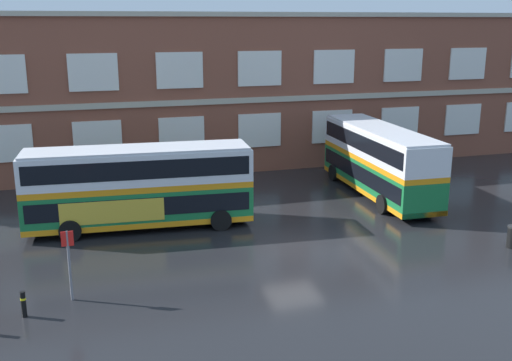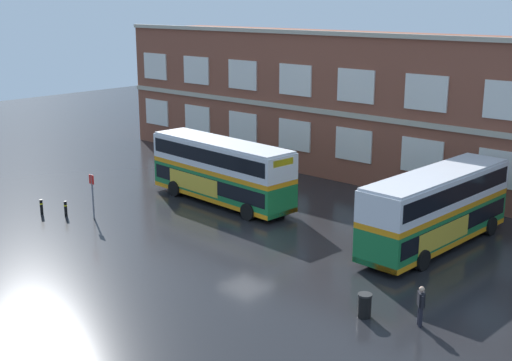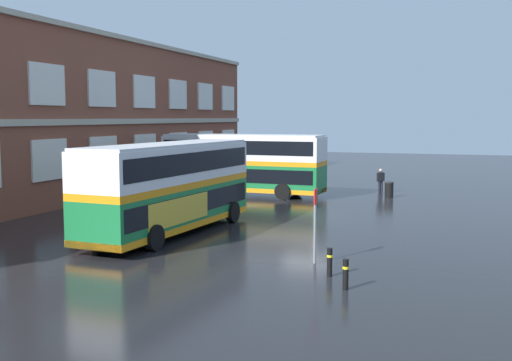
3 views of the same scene
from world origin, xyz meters
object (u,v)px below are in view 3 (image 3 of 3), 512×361
object	(u,v)px
safety_bollard_east	(330,262)
bus_stand_flag	(315,218)
waiting_passenger	(381,180)
station_litter_bin	(389,190)
safety_bollard_west	(346,274)
double_decker_middle	(243,163)
double_decker_near	(170,186)

from	to	relation	value
safety_bollard_east	bus_stand_flag	bearing A→B (deg)	29.06
waiting_passenger	station_litter_bin	xyz separation A→B (m)	(-2.08, -0.84, -0.41)
safety_bollard_west	station_litter_bin	bearing A→B (deg)	3.77
station_litter_bin	safety_bollard_east	world-z (taller)	station_litter_bin
safety_bollard_west	safety_bollard_east	world-z (taller)	same
bus_stand_flag	safety_bollard_west	xyz separation A→B (m)	(-3.00, -1.69, -1.14)
double_decker_middle	safety_bollard_west	size ratio (longest dim) A/B	11.68
double_decker_middle	waiting_passenger	xyz separation A→B (m)	(3.94, -8.65, -1.22)
double_decker_near	safety_bollard_west	xyz separation A→B (m)	(-6.36, -9.17, -1.66)
double_decker_middle	double_decker_near	bearing A→B (deg)	-172.75
safety_bollard_west	safety_bollard_east	distance (m)	1.61
bus_stand_flag	safety_bollard_east	distance (m)	2.16
waiting_passenger	safety_bollard_east	bearing A→B (deg)	-176.23
double_decker_near	double_decker_middle	xyz separation A→B (m)	(14.11, 1.79, 0.00)
double_decker_near	waiting_passenger	world-z (taller)	double_decker_near
double_decker_near	waiting_passenger	xyz separation A→B (m)	(18.04, -6.85, -1.22)
waiting_passenger	safety_bollard_east	distance (m)	23.06
safety_bollard_west	double_decker_middle	bearing A→B (deg)	28.18
waiting_passenger	safety_bollard_west	xyz separation A→B (m)	(-24.40, -2.31, -0.44)
station_litter_bin	safety_bollard_west	world-z (taller)	station_litter_bin
double_decker_near	safety_bollard_west	bearing A→B (deg)	-124.73
bus_stand_flag	safety_bollard_east	size ratio (longest dim) A/B	2.84
waiting_passenger	safety_bollard_west	bearing A→B (deg)	-174.58
safety_bollard_east	station_litter_bin	bearing A→B (deg)	1.83
double_decker_middle	station_litter_bin	world-z (taller)	double_decker_middle
station_litter_bin	safety_bollard_west	size ratio (longest dim) A/B	1.08
waiting_passenger	station_litter_bin	bearing A→B (deg)	-157.88
double_decker_near	safety_bollard_east	xyz separation A→B (m)	(-4.96, -8.37, -1.66)
double_decker_middle	safety_bollard_east	bearing A→B (deg)	-151.95
double_decker_middle	station_litter_bin	bearing A→B (deg)	-78.93
double_decker_middle	safety_bollard_west	distance (m)	23.28
waiting_passenger	station_litter_bin	size ratio (longest dim) A/B	1.65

